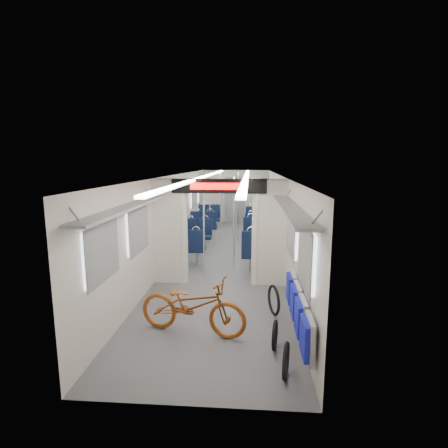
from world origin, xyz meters
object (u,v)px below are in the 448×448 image
Objects in this scene: stanchion_near_right at (234,225)px; stanchion_near_left at (204,228)px; bicycle at (192,305)px; seat_bay_far_left at (207,219)px; seat_bay_near_right at (260,241)px; seat_bay_near_left at (193,239)px; bike_hoop_c at (274,301)px; bike_hoop_b at (275,337)px; stanchion_far_right at (238,208)px; bike_hoop_a at (286,363)px; seat_bay_far_right at (257,221)px; stanchion_far_left at (221,209)px; flip_bench at (298,309)px.

stanchion_near_left is at bearing -148.88° from stanchion_near_right.
seat_bay_far_left reaches higher than bicycle.
seat_bay_near_left is at bearing 170.58° from seat_bay_near_right.
seat_bay_near_right is 0.97× the size of stanchion_near_left.
bike_hoop_c is at bearing -87.43° from seat_bay_near_right.
bike_hoop_b is 0.19× the size of stanchion_far_right.
seat_bay_far_left is 0.88× the size of stanchion_far_right.
bike_hoop_b is at bearing -65.82° from stanchion_near_left.
stanchion_near_right is at bearing 4.09° from bicycle.
bicycle is at bearing -80.93° from seat_bay_near_left.
bike_hoop_c is at bearing -73.74° from seat_bay_far_left.
bike_hoop_a is 4.23m from stanchion_near_left.
bike_hoop_c is 2.65m from stanchion_near_left.
seat_bay_near_left is at bearing 110.29° from bike_hoop_a.
seat_bay_far_right is at bearing 59.68° from stanchion_far_right.
bicycle is 0.76× the size of stanchion_near_left.
stanchion_near_right is 1.00× the size of stanchion_far_left.
seat_bay_far_left is 4.73m from stanchion_near_right.
seat_bay_near_right is 1.10× the size of seat_bay_far_left.
bike_hoop_a is 0.24× the size of seat_bay_far_right.
stanchion_near_left is (-1.33, -1.40, 0.59)m from seat_bay_near_right.
seat_bay_near_right is at bearing -62.12° from seat_bay_far_left.
bike_hoop_a is at bearing -88.02° from seat_bay_near_right.
bike_hoop_b is 0.20× the size of seat_bay_near_right.
stanchion_far_right reaches higher than seat_bay_far_right.
seat_bay_far_left is (-0.71, 7.69, 0.08)m from bicycle.
bike_hoop_c is 3.42m from seat_bay_near_right.
stanchion_far_right is (0.54, 0.27, 0.00)m from stanchion_far_left.
stanchion_near_right is at bearing -98.75° from seat_bay_far_right.
seat_bay_far_right is 4.93m from stanchion_near_left.
seat_bay_near_right is (1.87, -0.31, 0.04)m from seat_bay_near_left.
seat_bay_far_right reaches higher than bicycle.
seat_bay_far_right reaches higher than seat_bay_near_left.
flip_bench is at bearing -80.64° from stanchion_far_right.
flip_bench is 3.58m from stanchion_near_left.
flip_bench is 4.50× the size of bike_hoop_a.
bike_hoop_a is 5.92m from seat_bay_near_left.
seat_bay_near_left is (-2.29, 4.78, -0.06)m from flip_bench.
stanchion_near_left is (-1.51, 3.84, 0.94)m from bike_hoop_a.
bike_hoop_a is 0.68m from bike_hoop_b.
bicycle is at bearing 162.00° from bike_hoop_b.
seat_bay_near_right is (-0.09, 4.56, 0.37)m from bike_hoop_b.
seat_bay_near_right is at bearing 91.98° from bike_hoop_a.
seat_bay_far_left reaches higher than seat_bay_far_right.
stanchion_far_left is at bearing -153.55° from stanchion_far_right.
seat_bay_far_right is at bearing 81.25° from stanchion_near_right.
bicycle is 0.78× the size of seat_bay_near_right.
bike_hoop_a is at bearing -69.71° from seat_bay_near_left.
bicycle is at bearing -89.44° from stanchion_far_left.
stanchion_near_left and stanchion_far_right have the same top height.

